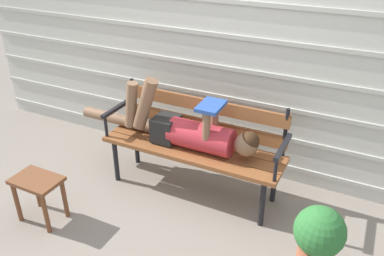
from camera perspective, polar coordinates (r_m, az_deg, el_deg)
ground_plane at (r=3.47m, az=-0.91°, el=-10.00°), size 12.00×12.00×0.00m
house_siding at (r=3.51m, az=4.18°, el=11.20°), size 5.49×0.08×2.26m
park_bench at (r=3.34m, az=0.50°, el=-1.60°), size 1.56×0.45×0.86m
reclining_person at (r=3.26m, az=-1.01°, el=-0.18°), size 1.74×0.25×0.58m
footstool at (r=3.30m, az=-21.41°, el=-8.15°), size 0.38×0.25×0.39m
potted_plant at (r=2.69m, az=17.74°, el=-15.53°), size 0.32×0.32×0.60m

